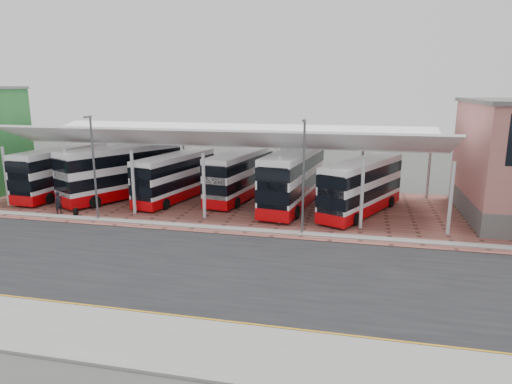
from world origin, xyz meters
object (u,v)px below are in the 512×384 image
at_px(bus_5, 362,187).
at_px(bus_4, 293,179).
at_px(bus_1, 122,172).
at_px(bus_3, 240,175).
at_px(bus_2, 175,177).
at_px(bus_0, 63,171).
at_px(pedestrian, 59,203).

bearing_deg(bus_5, bus_4, -165.33).
distance_m(bus_1, bus_3, 10.89).
xyz_separation_m(bus_1, bus_2, (5.05, 0.44, -0.33)).
relative_size(bus_2, bus_5, 0.98).
distance_m(bus_0, bus_3, 17.02).
relative_size(bus_4, bus_5, 1.13).
bearing_deg(pedestrian, bus_4, -53.64).
bearing_deg(bus_0, bus_5, 3.22).
bearing_deg(bus_4, bus_0, -171.39).
bearing_deg(bus_3, bus_4, -9.17).
bearing_deg(bus_0, bus_4, 5.59).
bearing_deg(bus_5, bus_3, -169.48).
height_order(bus_1, bus_5, bus_1).
bearing_deg(bus_5, bus_0, -156.30).
height_order(bus_1, bus_3, bus_1).
xyz_separation_m(bus_0, bus_3, (16.87, 2.22, -0.08)).
bearing_deg(bus_0, pedestrian, -53.77).
bearing_deg(pedestrian, bus_1, -4.38).
distance_m(bus_4, bus_5, 5.83).
bearing_deg(bus_5, bus_1, -156.62).
distance_m(bus_1, bus_2, 5.08).
bearing_deg(bus_4, pedestrian, -152.31).
bearing_deg(pedestrian, bus_3, -40.78).
bearing_deg(bus_3, bus_0, -162.87).
distance_m(bus_5, pedestrian, 24.61).
distance_m(bus_0, bus_1, 6.22).
bearing_deg(bus_3, bus_5, -4.75).
relative_size(bus_0, bus_1, 0.95).
xyz_separation_m(bus_1, bus_5, (21.58, -0.57, -0.23)).
bearing_deg(bus_0, bus_1, 4.31).
height_order(bus_2, bus_4, bus_4).
xyz_separation_m(bus_5, pedestrian, (-23.92, -5.68, -1.24)).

